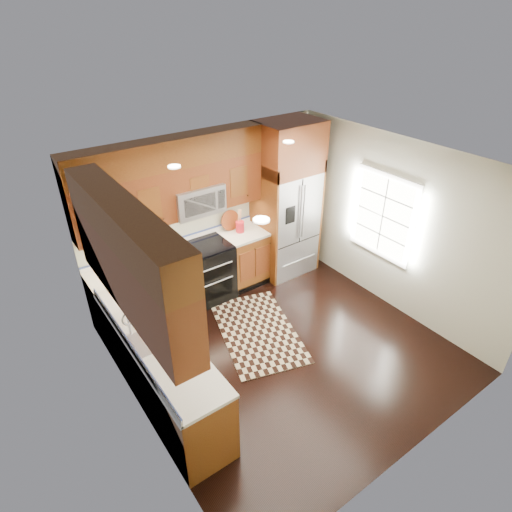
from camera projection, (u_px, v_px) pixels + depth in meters
ground at (284, 349)px, 5.91m from camera, size 4.00×4.00×0.00m
wall_back at (206, 213)px, 6.63m from camera, size 4.00×0.02×2.60m
wall_left at (132, 334)px, 4.24m from camera, size 0.02×4.00×2.60m
wall_right at (394, 226)px, 6.23m from camera, size 0.02×4.00×2.60m
window at (383, 216)px, 6.31m from camera, size 0.04×1.10×1.30m
base_cabinets at (171, 323)px, 5.69m from camera, size 2.85×3.00×0.90m
countertop at (173, 286)px, 5.60m from camera, size 2.86×3.01×0.04m
upper_cabinets at (156, 208)px, 5.05m from camera, size 2.85×3.00×1.15m
range at (206, 272)px, 6.70m from camera, size 0.76×0.67×0.95m
microwave at (197, 199)px, 6.18m from camera, size 0.76×0.40×0.42m
refrigerator at (286, 201)px, 7.02m from camera, size 0.98×0.75×2.60m
sink_faucet at (151, 334)px, 4.69m from camera, size 0.54×0.44×0.37m
rug at (258, 331)px, 6.22m from camera, size 1.46×1.92×0.01m
knife_block at (144, 257)px, 5.96m from camera, size 0.13×0.16×0.30m
utensil_crock at (240, 224)px, 6.79m from camera, size 0.17×0.17×0.38m
cutting_board at (230, 229)px, 6.92m from camera, size 0.36×0.36×0.02m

